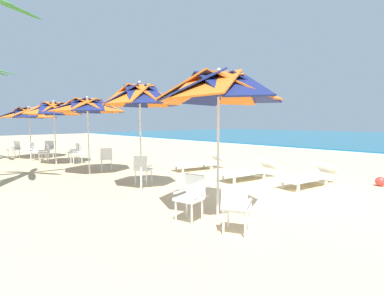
{
  "coord_description": "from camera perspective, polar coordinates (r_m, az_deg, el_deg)",
  "views": [
    {
      "loc": [
        3.96,
        -6.36,
        1.85
      ],
      "look_at": [
        -2.6,
        -0.13,
        1.0
      ],
      "focal_mm": 26.36,
      "sensor_mm": 36.0,
      "label": 1
    }
  ],
  "objects": [
    {
      "name": "plastic_chair_5",
      "position": [
        13.36,
        -22.11,
        -0.85
      ],
      "size": [
        0.46,
        0.49,
        0.87
      ],
      "color": "white",
      "rests_on": "ground"
    },
    {
      "name": "plastic_chair_7",
      "position": [
        15.39,
        -29.24,
        -0.37
      ],
      "size": [
        0.63,
        0.63,
        0.87
      ],
      "color": "white",
      "rests_on": "ground"
    },
    {
      "name": "plastic_chair_1",
      "position": [
        4.71,
        8.85,
        -11.36
      ],
      "size": [
        0.59,
        0.61,
        0.87
      ],
      "color": "white",
      "rests_on": "ground"
    },
    {
      "name": "plastic_chair_6",
      "position": [
        14.29,
        -27.59,
        -0.68
      ],
      "size": [
        0.48,
        0.51,
        0.87
      ],
      "color": "white",
      "rests_on": "ground"
    },
    {
      "name": "beach_umbrella_4",
      "position": [
        16.21,
        -30.07,
        6.09
      ],
      "size": [
        2.61,
        2.61,
        2.61
      ],
      "color": "silver",
      "rests_on": "ground"
    },
    {
      "name": "plastic_chair_9",
      "position": [
        16.34,
        -26.9,
        0.03
      ],
      "size": [
        0.58,
        0.56,
        0.87
      ],
      "color": "white",
      "rests_on": "ground"
    },
    {
      "name": "sun_lounger_2",
      "position": [
        10.87,
        1.31,
        -2.93
      ],
      "size": [
        1.05,
        2.23,
        0.62
      ],
      "color": "white",
      "rests_on": "ground"
    },
    {
      "name": "sun_lounger_0",
      "position": [
        8.81,
        22.63,
        -5.3
      ],
      "size": [
        0.99,
        2.22,
        0.62
      ],
      "color": "white",
      "rests_on": "ground"
    },
    {
      "name": "plastic_chair_2",
      "position": [
        8.41,
        -10.01,
        -3.98
      ],
      "size": [
        0.6,
        0.62,
        0.87
      ],
      "color": "white",
      "rests_on": "ground"
    },
    {
      "name": "ground_plane",
      "position": [
        7.72,
        14.29,
        -8.66
      ],
      "size": [
        80.0,
        80.0,
        0.0
      ],
      "primitive_type": "plane",
      "color": "#D3B784"
    },
    {
      "name": "beach_ball",
      "position": [
        9.78,
        33.81,
        -5.65
      ],
      "size": [
        0.27,
        0.27,
        0.27
      ],
      "primitive_type": "sphere",
      "color": "red",
      "rests_on": "ground"
    },
    {
      "name": "sun_lounger_1",
      "position": [
        9.22,
        11.41,
        -4.53
      ],
      "size": [
        0.99,
        2.22,
        0.62
      ],
      "color": "white",
      "rests_on": "ground"
    },
    {
      "name": "plastic_chair_8",
      "position": [
        16.86,
        -32.21,
        -0.07
      ],
      "size": [
        0.58,
        0.6,
        0.87
      ],
      "color": "white",
      "rests_on": "ground"
    },
    {
      "name": "beach_umbrella_3",
      "position": [
        13.52,
        -26.17,
        7.05
      ],
      "size": [
        2.42,
        2.42,
        2.76
      ],
      "color": "silver",
      "rests_on": "ground"
    },
    {
      "name": "beach_umbrella_0",
      "position": [
        5.44,
        5.41,
        11.82
      ],
      "size": [
        2.43,
        2.43,
        2.85
      ],
      "color": "silver",
      "rests_on": "ground"
    },
    {
      "name": "plastic_chair_0",
      "position": [
        5.29,
        -0.18,
        -9.43
      ],
      "size": [
        0.53,
        0.55,
        0.87
      ],
      "color": "white",
      "rests_on": "ground"
    },
    {
      "name": "beach_umbrella_2",
      "position": [
        10.51,
        -20.41,
        7.93
      ],
      "size": [
        2.59,
        2.59,
        2.72
      ],
      "color": "silver",
      "rests_on": "ground"
    },
    {
      "name": "plastic_chair_4",
      "position": [
        14.15,
        -22.58,
        -0.54
      ],
      "size": [
        0.63,
        0.63,
        0.87
      ],
      "color": "white",
      "rests_on": "ground"
    },
    {
      "name": "beach_umbrella_1",
      "position": [
        7.58,
        -10.52,
        10.1
      ],
      "size": [
        1.99,
        1.99,
        2.91
      ],
      "color": "silver",
      "rests_on": "ground"
    },
    {
      "name": "plastic_chair_3",
      "position": [
        11.12,
        -16.93,
        -1.86
      ],
      "size": [
        0.61,
        0.6,
        0.87
      ],
      "color": "white",
      "rests_on": "ground"
    },
    {
      "name": "surf_foam",
      "position": [
        19.15,
        34.29,
        -1.11
      ],
      "size": [
        80.0,
        0.7,
        0.01
      ],
      "primitive_type": "cube",
      "color": "white",
      "rests_on": "ground"
    }
  ]
}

